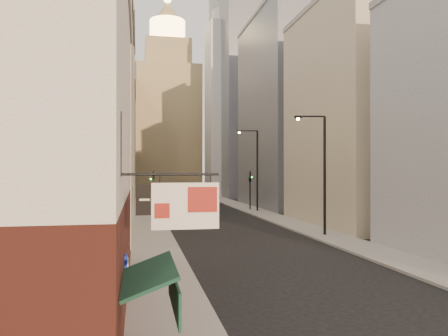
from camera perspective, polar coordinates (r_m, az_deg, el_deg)
sidewalk_left at (r=62.47m, az=-10.20°, el=-4.89°), size 3.00×140.00×0.15m
sidewalk_right at (r=64.04m, az=1.55°, el=-4.79°), size 3.00×140.00×0.15m
near_building_left at (r=16.65m, az=-22.94°, el=3.22°), size 8.30×23.04×12.30m
left_bldg_beige at (r=33.69m, az=-18.72°, el=4.77°), size 8.00×12.00×16.00m
left_bldg_grey at (r=49.72m, az=-16.30°, el=5.42°), size 8.00×16.00×20.00m
left_bldg_tan at (r=67.50m, az=-14.95°, el=2.61°), size 8.00×18.00×17.00m
left_bldg_wingrid at (r=87.66m, az=-14.09°, el=4.21°), size 8.00×20.00×24.00m
right_bldg_beige at (r=42.41m, az=16.52°, el=6.42°), size 8.00×16.00×20.00m
right_bldg_wingrid at (r=61.06m, az=7.68°, el=7.15°), size 8.00×20.00×26.00m
highrise at (r=91.40m, az=5.49°, el=12.68°), size 21.00×23.00×51.20m
clock_tower at (r=100.29m, az=-7.40°, el=6.85°), size 14.00×14.00×44.90m
white_tower at (r=88.13m, az=0.45°, el=8.50°), size 8.00×8.00×41.50m
streetlamp_mid at (r=33.94m, az=12.62°, el=0.07°), size 2.39×0.61×9.19m
streetlamp_far at (r=53.44m, az=4.10°, el=0.37°), size 2.56×0.88×9.97m
traffic_light_left at (r=42.97m, az=-9.21°, el=-2.20°), size 0.61×0.56×5.00m
traffic_light_right at (r=55.05m, az=3.42°, el=-1.64°), size 0.72×0.72×5.00m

